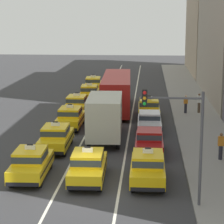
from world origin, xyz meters
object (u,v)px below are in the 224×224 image
object	(u,v)px
box_truck_center_second	(105,116)
pedestrian_by_storefront	(186,104)
taxi_left_fourth	(77,104)
taxi_center_nearest	(88,166)
bus_center_third	(117,91)
taxi_left_fifth	(89,93)
pedestrian_trailing	(221,146)
pedestrian_near_crosswalk	(199,103)
sedan_right_third	(149,121)
taxi_right_fourth	(149,108)
taxi_left_nearest	(31,163)
traffic_light_pole	(180,128)
taxi_right_nearest	(148,167)
taxi_left_third	(70,117)
sedan_right_second	(149,140)
taxi_left_sixth	(93,84)
taxi_left_second	(56,137)

from	to	relation	value
box_truck_center_second	pedestrian_by_storefront	world-z (taller)	box_truck_center_second
taxi_left_fourth	taxi_center_nearest	xyz separation A→B (m)	(3.19, -17.58, 0.00)
bus_center_third	taxi_left_fifth	bearing A→B (deg)	124.87
pedestrian_trailing	pedestrian_near_crosswalk	bearing A→B (deg)	89.59
sedan_right_third	taxi_right_fourth	world-z (taller)	taxi_right_fourth
taxi_left_nearest	taxi_right_fourth	distance (m)	17.29
taxi_left_fourth	traffic_light_pole	world-z (taller)	traffic_light_pole
taxi_left_fifth	taxi_right_fourth	world-z (taller)	same
taxi_right_nearest	pedestrian_near_crosswalk	bearing A→B (deg)	76.00
taxi_left_third	sedan_right_third	bearing A→B (deg)	-7.59
sedan_right_second	sedan_right_third	world-z (taller)	same
bus_center_third	box_truck_center_second	bearing A→B (deg)	-90.52
sedan_right_third	traffic_light_pole	xyz separation A→B (m)	(1.35, -14.50, 2.97)
bus_center_third	taxi_right_nearest	distance (m)	19.66
box_truck_center_second	sedan_right_third	distance (m)	4.15
taxi_left_sixth	pedestrian_trailing	size ratio (longest dim) A/B	2.80
taxi_left_third	pedestrian_by_storefront	world-z (taller)	taxi_left_third
taxi_left_third	pedestrian_trailing	xyz separation A→B (m)	(10.53, -8.00, 0.11)
box_truck_center_second	taxi_left_nearest	bearing A→B (deg)	-111.73
sedan_right_second	box_truck_center_second	bearing A→B (deg)	135.19
taxi_left_fourth	taxi_right_fourth	bearing A→B (deg)	-10.95
taxi_center_nearest	pedestrian_near_crosswalk	world-z (taller)	taxi_center_nearest
taxi_left_third	taxi_center_nearest	world-z (taller)	same
taxi_left_second	taxi_center_nearest	world-z (taller)	same
sedan_right_third	taxi_right_fourth	xyz separation A→B (m)	(-0.05, 5.10, 0.03)
sedan_right_third	pedestrian_by_storefront	distance (m)	7.46
taxi_left_fourth	taxi_left_sixth	bearing A→B (deg)	89.83
box_truck_center_second	pedestrian_near_crosswalk	bearing A→B (deg)	51.46
taxi_left_fourth	pedestrian_trailing	distance (m)	17.32
taxi_left_nearest	taxi_center_nearest	world-z (taller)	same
taxi_left_fifth	pedestrian_near_crosswalk	bearing A→B (deg)	-28.39
taxi_right_nearest	sedan_right_third	xyz separation A→B (m)	(0.09, 11.19, -0.03)
taxi_left_fifth	taxi_right_fourth	distance (m)	9.73
taxi_left_nearest	sedan_right_third	world-z (taller)	taxi_left_nearest
taxi_left_sixth	pedestrian_by_storefront	world-z (taller)	taxi_left_sixth
taxi_left_third	taxi_left_fourth	xyz separation A→B (m)	(-0.30, 5.52, 0.00)
bus_center_third	pedestrian_near_crosswalk	size ratio (longest dim) A/B	6.50
taxi_left_third	taxi_center_nearest	distance (m)	12.40
taxi_left_sixth	traffic_light_pole	bearing A→B (deg)	-76.84
sedan_right_second	taxi_right_fourth	world-z (taller)	taxi_right_fourth
taxi_left_second	taxi_center_nearest	distance (m)	6.55
taxi_right_nearest	pedestrian_by_storefront	xyz separation A→B (m)	(3.31, 17.91, 0.09)
traffic_light_pole	bus_center_third	bearing A→B (deg)	100.95
taxi_left_second	sedan_right_third	size ratio (longest dim) A/B	1.06
taxi_center_nearest	sedan_right_third	size ratio (longest dim) A/B	1.07
taxi_left_sixth	box_truck_center_second	distance (m)	21.75
taxi_left_nearest	taxi_left_third	xyz separation A→B (m)	(0.29, 11.78, 0.00)
taxi_left_fifth	sedan_right_third	size ratio (longest dim) A/B	1.08
taxi_right_fourth	pedestrian_trailing	distance (m)	13.03
box_truck_center_second	taxi_right_nearest	size ratio (longest dim) A/B	1.54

